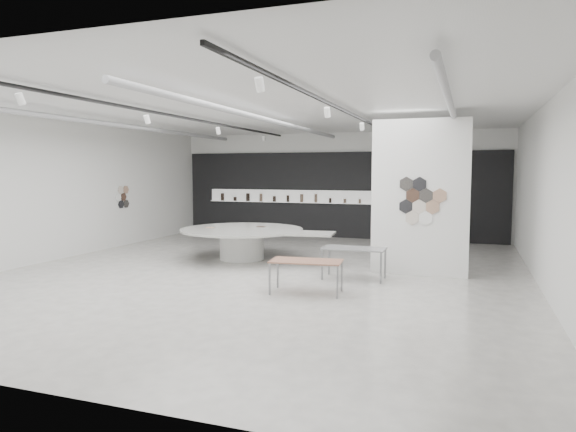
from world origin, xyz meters
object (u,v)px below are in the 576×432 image
(partition_column, at_px, (420,198))
(sample_table_stone, at_px, (354,250))
(display_island, at_px, (244,239))
(kitchen_counter, at_px, (427,228))
(sample_table_wood, at_px, (306,263))

(partition_column, bearing_deg, sample_table_stone, -141.90)
(display_island, distance_m, sample_table_stone, 3.72)
(display_island, bearing_deg, partition_column, -12.08)
(partition_column, xyz_separation_m, sample_table_stone, (-1.32, -1.03, -1.15))
(kitchen_counter, bearing_deg, display_island, -127.97)
(sample_table_stone, bearing_deg, partition_column, 38.10)
(sample_table_stone, bearing_deg, kitchen_counter, 80.73)
(sample_table_stone, xyz_separation_m, kitchen_counter, (1.07, 6.54, -0.12))
(sample_table_wood, bearing_deg, display_island, 131.28)
(partition_column, relative_size, kitchen_counter, 1.91)
(display_island, xyz_separation_m, sample_table_stone, (3.38, -1.54, 0.09))
(partition_column, distance_m, kitchen_counter, 5.66)
(kitchen_counter, bearing_deg, partition_column, -83.68)
(kitchen_counter, bearing_deg, sample_table_stone, -95.54)
(partition_column, bearing_deg, kitchen_counter, 92.58)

